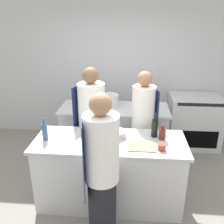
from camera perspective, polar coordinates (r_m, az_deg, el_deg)
ground_plane at (r=3.69m, az=-0.46°, el=-19.26°), size 16.00×16.00×0.00m
wall_back at (r=5.02m, az=1.66°, el=9.89°), size 8.00×0.06×2.80m
prep_counter at (r=3.41m, az=-0.49°, el=-13.36°), size 1.93×0.75×0.92m
pass_counter at (r=4.43m, az=0.51°, el=-4.59°), size 1.85×0.73×0.92m
oven_range at (r=5.05m, az=18.16°, el=-1.95°), size 0.95×0.70×0.98m
chef_at_prep_near at (r=2.66m, az=-2.44°, el=-13.78°), size 0.41×0.39×1.74m
chef_at_stove at (r=3.76m, az=7.06°, el=-3.23°), size 0.38×0.36×1.68m
chef_at_pass_far at (r=3.68m, az=-4.62°, el=-3.27°), size 0.44×0.43×1.75m
bottle_olive_oil at (r=3.23m, az=11.42°, el=-4.85°), size 0.08×0.08×0.20m
bottle_vinegar at (r=3.26m, az=9.74°, el=-3.50°), size 0.08×0.08×0.32m
bottle_wine at (r=3.25m, az=-15.11°, el=-4.25°), size 0.07×0.07×0.29m
bowl_mixing_large at (r=3.30m, az=-5.23°, el=-4.83°), size 0.22×0.22×0.06m
bowl_prep_small at (r=3.05m, az=-3.64°, el=-7.06°), size 0.26×0.26×0.07m
bowl_ceramic_blue at (r=3.24m, az=0.75°, el=-4.99°), size 0.27×0.27×0.08m
cup at (r=3.00m, az=11.34°, el=-7.89°), size 0.09×0.09×0.08m
cutting_board at (r=3.05m, az=6.80°, el=-7.77°), size 0.33×0.26×0.01m
stockpot at (r=4.26m, az=-0.49°, el=2.62°), size 0.30×0.30×0.22m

